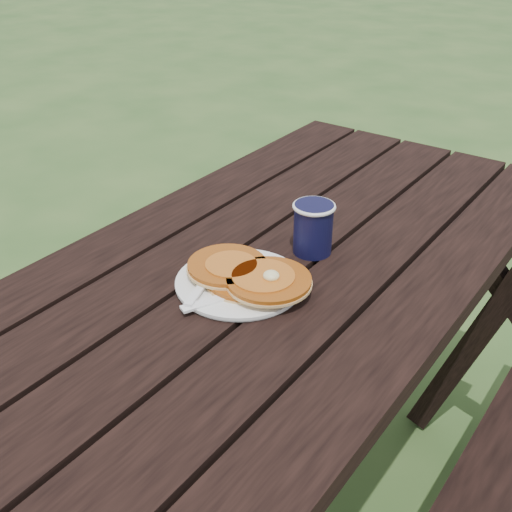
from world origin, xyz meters
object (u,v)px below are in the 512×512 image
Objects in this scene: picnic_table at (240,432)px; plate at (240,283)px; pancake_stack at (249,275)px; coffee_cup at (313,225)px.

plate is (0.01, 0.00, 0.39)m from picnic_table.
picnic_table is 0.41m from pancake_stack.
pancake_stack is 2.31× the size of coffee_cup.
pancake_stack is (0.02, 0.01, 0.41)m from picnic_table.
coffee_cup is at bearing 81.44° from pancake_stack.
pancake_stack is at bearing 23.00° from plate.
pancake_stack reaches higher than plate.
picnic_table is 0.39m from plate.
picnic_table is 7.72× the size of plate.
pancake_stack is at bearing 18.32° from picnic_table.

